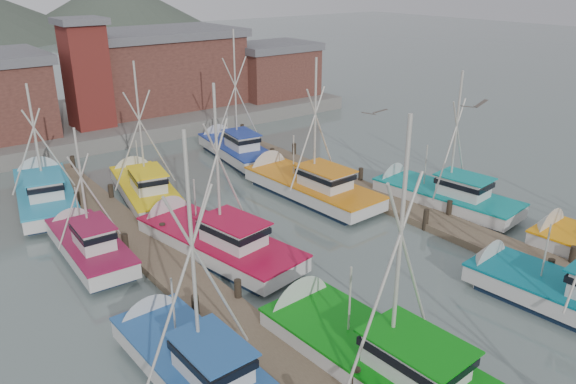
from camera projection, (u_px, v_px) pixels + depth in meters
ground at (425, 309)px, 23.31m from camera, size 260.00×260.00×0.00m
dock_left at (230, 319)px, 22.24m from camera, size 2.30×46.00×1.50m
dock_right at (451, 228)px, 30.19m from camera, size 2.30×46.00×1.50m
quay at (100, 120)px, 50.34m from camera, size 44.00×16.00×1.20m
shed_center at (158, 67)px, 52.24m from camera, size 14.84×9.54×6.90m
shed_right at (272, 69)px, 56.59m from camera, size 8.48×6.36×5.20m
lookout_tower at (86, 73)px, 44.44m from camera, size 3.60×3.60×8.50m
boat_4 at (372, 355)px, 19.46m from camera, size 4.20×10.51×10.34m
boat_5 at (564, 295)px, 23.06m from camera, size 4.03×9.62×10.12m
boat_6 at (191, 361)px, 19.13m from camera, size 3.92×8.73×9.68m
boat_8 at (211, 240)px, 27.79m from camera, size 4.65×10.28×9.44m
boat_9 at (305, 185)px, 34.86m from camera, size 3.90×10.31×9.51m
boat_10 at (87, 244)px, 27.38m from camera, size 2.97×7.82×7.20m
boat_11 at (438, 195)px, 33.32m from camera, size 3.95×9.43×8.89m
boat_12 at (144, 188)px, 34.44m from camera, size 4.28×9.13×9.17m
boat_13 at (234, 148)px, 42.08m from camera, size 3.97×9.13×10.11m
boat_14 at (44, 192)px, 33.75m from camera, size 4.66×9.99×8.20m
gull_near at (474, 106)px, 19.68m from camera, size 1.55×0.63×0.24m
gull_far at (374, 113)px, 27.62m from camera, size 1.54×0.66×0.24m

